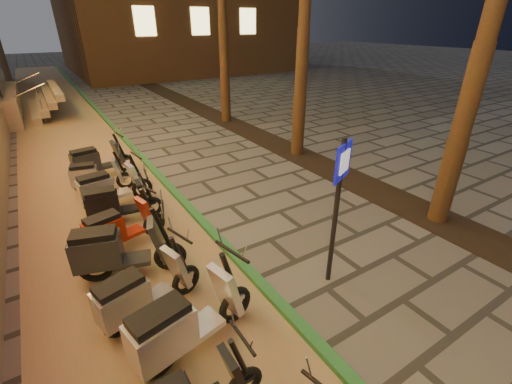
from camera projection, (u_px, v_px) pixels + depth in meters
ground at (417, 365)px, 4.40m from camera, size 120.00×120.00×0.00m
parking_strip at (81, 162)px, 10.71m from camera, size 3.40×60.00×0.01m
green_curb at (136, 151)px, 11.50m from camera, size 0.18×60.00×0.10m
planting_strip at (340, 174)px, 9.90m from camera, size 1.20×40.00×0.02m
pedestrian_sign at (338, 195)px, 5.14m from camera, size 0.51×0.26×2.51m
scooter_6 at (182, 325)px, 4.26m from camera, size 1.84×0.85×1.30m
scooter_7 at (139, 294)px, 4.83m from camera, size 1.65×0.82×1.16m
scooter_8 at (115, 251)px, 5.65m from camera, size 1.79×0.95×1.27m
scooter_9 at (117, 229)px, 6.41m from camera, size 1.57×0.75×1.10m
scooter_10 at (115, 204)px, 7.29m from camera, size 1.56×0.64×1.10m
scooter_11 at (108, 188)px, 7.88m from camera, size 1.69×0.67×1.18m
scooter_12 at (94, 176)px, 8.64m from camera, size 1.49×0.69×1.05m
scooter_13 at (95, 161)px, 9.45m from camera, size 1.66×0.67×1.16m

